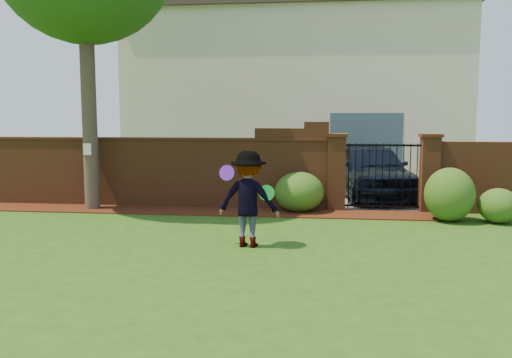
# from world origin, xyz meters

# --- Properties ---
(ground) EXTENTS (80.00, 80.00, 0.01)m
(ground) POSITION_xyz_m (0.00, 0.00, -0.01)
(ground) COLOR #254B12
(ground) RESTS_ON ground
(mulch_bed) EXTENTS (11.10, 1.08, 0.03)m
(mulch_bed) POSITION_xyz_m (-0.95, 3.34, 0.01)
(mulch_bed) COLOR #37150A
(mulch_bed) RESTS_ON ground
(brick_wall) EXTENTS (8.70, 0.31, 2.16)m
(brick_wall) POSITION_xyz_m (-2.01, 4.00, 0.93)
(brick_wall) COLOR brown
(brick_wall) RESTS_ON ground
(pillar_left) EXTENTS (0.50, 0.50, 1.88)m
(pillar_left) POSITION_xyz_m (2.40, 4.00, 0.96)
(pillar_left) COLOR brown
(pillar_left) RESTS_ON ground
(pillar_right) EXTENTS (0.50, 0.50, 1.88)m
(pillar_right) POSITION_xyz_m (4.60, 4.00, 0.96)
(pillar_right) COLOR brown
(pillar_right) RESTS_ON ground
(iron_gate) EXTENTS (1.78, 0.03, 1.60)m
(iron_gate) POSITION_xyz_m (3.50, 4.00, 0.85)
(iron_gate) COLOR black
(iron_gate) RESTS_ON ground
(driveway) EXTENTS (3.20, 8.00, 0.01)m
(driveway) POSITION_xyz_m (3.50, 8.00, 0.01)
(driveway) COLOR slate
(driveway) RESTS_ON ground
(house) EXTENTS (12.40, 6.40, 6.30)m
(house) POSITION_xyz_m (1.00, 12.00, 3.16)
(house) COLOR beige
(house) RESTS_ON ground
(car) EXTENTS (2.55, 4.79, 1.55)m
(car) POSITION_xyz_m (3.45, 5.96, 0.78)
(car) COLOR black
(car) RESTS_ON ground
(paper_notice) EXTENTS (0.20, 0.01, 0.28)m
(paper_notice) POSITION_xyz_m (-3.60, 3.21, 1.50)
(paper_notice) COLOR white
(paper_notice) RESTS_ON tree
(shrub_left) EXTENTS (1.19, 1.19, 0.97)m
(shrub_left) POSITION_xyz_m (1.51, 3.62, 0.49)
(shrub_left) COLOR #214E17
(shrub_left) RESTS_ON ground
(shrub_middle) EXTENTS (1.08, 1.08, 1.18)m
(shrub_middle) POSITION_xyz_m (4.82, 2.87, 0.59)
(shrub_middle) COLOR #214E17
(shrub_middle) RESTS_ON ground
(shrub_right) EXTENTS (0.85, 0.85, 0.76)m
(shrub_right) POSITION_xyz_m (5.83, 2.79, 0.38)
(shrub_right) COLOR #214E17
(shrub_right) RESTS_ON ground
(man) EXTENTS (1.17, 0.76, 1.70)m
(man) POSITION_xyz_m (0.75, 0.08, 0.85)
(man) COLOR gray
(man) RESTS_ON ground
(frisbee_purple) EXTENTS (0.28, 0.11, 0.27)m
(frisbee_purple) POSITION_xyz_m (0.40, -0.02, 1.32)
(frisbee_purple) COLOR #6A21D1
(frisbee_purple) RESTS_ON man
(frisbee_green) EXTENTS (0.28, 0.10, 0.28)m
(frisbee_green) POSITION_xyz_m (1.09, -0.01, 0.98)
(frisbee_green) COLOR green
(frisbee_green) RESTS_ON man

